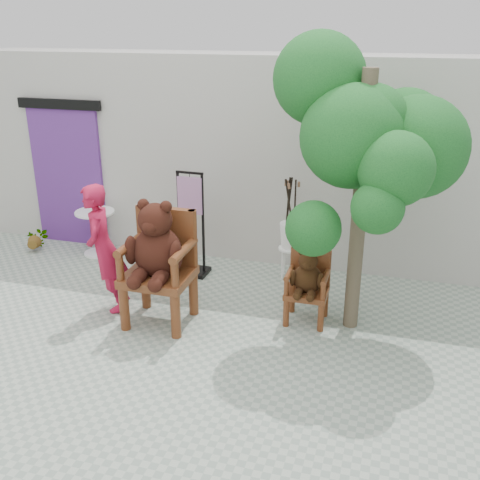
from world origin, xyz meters
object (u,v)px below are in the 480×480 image
(chair_small, at_px, (308,279))
(person, at_px, (105,249))
(tree, at_px, (371,136))
(cafe_table, at_px, (96,227))
(chair_big, at_px, (158,253))
(display_stand, at_px, (191,236))
(stool_bucket, at_px, (290,235))

(chair_small, height_order, person, person)
(tree, bearing_deg, cafe_table, 165.89)
(chair_small, bearing_deg, chair_big, -163.95)
(display_stand, distance_m, tree, 3.03)
(person, bearing_deg, chair_big, 65.72)
(display_stand, relative_size, stool_bucket, 1.04)
(person, xyz_separation_m, stool_bucket, (2.02, 1.54, -0.17))
(chair_big, xyz_separation_m, display_stand, (-0.12, 1.39, -0.31))
(chair_big, bearing_deg, stool_bucket, 52.85)
(cafe_table, distance_m, display_stand, 1.71)
(tree, bearing_deg, stool_bucket, 135.48)
(person, relative_size, cafe_table, 2.30)
(stool_bucket, xyz_separation_m, tree, (1.03, -1.02, 1.63))
(chair_big, relative_size, chair_small, 1.65)
(display_stand, distance_m, stool_bucket, 1.39)
(display_stand, bearing_deg, cafe_table, 172.92)
(stool_bucket, distance_m, tree, 2.18)
(chair_big, relative_size, stool_bucket, 1.07)
(chair_big, height_order, chair_small, chair_big)
(chair_small, height_order, cafe_table, chair_small)
(chair_big, distance_m, display_stand, 1.43)
(person, xyz_separation_m, cafe_table, (-1.04, 1.56, -0.37))
(chair_big, xyz_separation_m, stool_bucket, (1.25, 1.65, -0.25))
(chair_small, height_order, stool_bucket, stool_bucket)
(cafe_table, height_order, tree, tree)
(chair_big, relative_size, cafe_table, 2.20)
(chair_big, xyz_separation_m, cafe_table, (-1.80, 1.66, -0.45))
(display_stand, xyz_separation_m, tree, (2.40, -0.75, 1.69))
(chair_big, xyz_separation_m, tree, (2.28, 0.64, 1.38))
(tree, bearing_deg, display_stand, 162.59)
(chair_small, distance_m, tree, 1.82)
(chair_big, distance_m, chair_small, 1.80)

